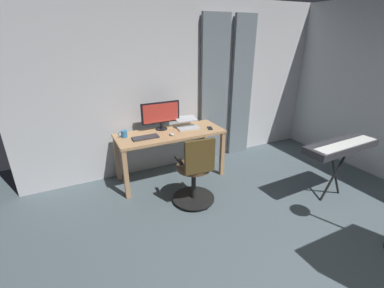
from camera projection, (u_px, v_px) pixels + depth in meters
name	position (u px, v px, depth m)	size (l,w,h in m)	color
back_room_partition	(183.00, 87.00, 4.24)	(5.08, 0.10, 2.60)	silver
curtain_left_panel	(241.00, 89.00, 4.62)	(0.40, 0.06, 2.39)	slate
curtain_right_panel	(214.00, 92.00, 4.39)	(0.49, 0.06, 2.39)	slate
desk	(170.00, 138.00, 3.93)	(1.58, 0.62, 0.75)	tan
office_chair	(195.00, 173.00, 3.37)	(0.56, 0.56, 0.96)	black
computer_monitor	(161.00, 114.00, 3.93)	(0.59, 0.18, 0.42)	black
computer_keyboard	(145.00, 138.00, 3.66)	(0.37, 0.14, 0.02)	#333338
laptop	(187.00, 124.00, 4.06)	(0.36, 0.35, 0.15)	#B7BCC1
computer_mouse	(172.00, 134.00, 3.77)	(0.06, 0.10, 0.04)	#B7BCC1
cell_phone_by_monitor	(210.00, 128.00, 4.04)	(0.07, 0.14, 0.01)	black
mug_tea	(124.00, 134.00, 3.69)	(0.13, 0.08, 0.10)	teal
piano_keyboard	(341.00, 147.00, 3.38)	(1.10, 0.36, 0.82)	black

